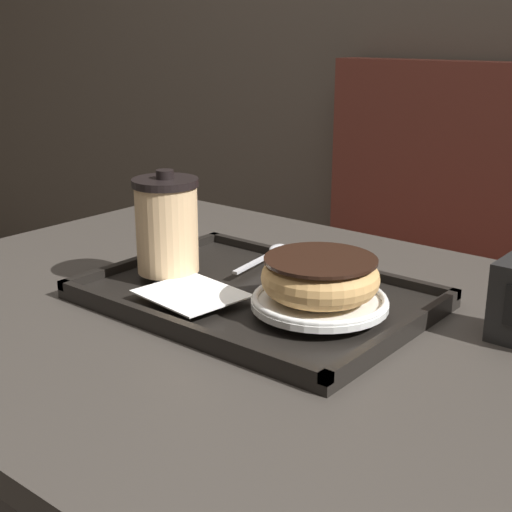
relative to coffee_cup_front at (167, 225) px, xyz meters
The scene contains 7 objects.
cafe_table 0.28m from the coffee_cup_front, ahead, with size 1.03×0.80×0.73m.
serving_tray 0.16m from the coffee_cup_front, 13.42° to the left, with size 0.43×0.31×0.02m.
napkin_paper 0.12m from the coffee_cup_front, 27.32° to the right, with size 0.13×0.12×0.00m.
coffee_cup_front is the anchor object (origin of this frame).
plate_with_chocolate_donut 0.24m from the coffee_cup_front, ahead, with size 0.17×0.17×0.01m.
donut_chocolate_glazed 0.24m from the coffee_cup_front, ahead, with size 0.14×0.14×0.05m.
spoon 0.17m from the coffee_cup_front, 65.55° to the left, with size 0.03×0.14×0.01m.
Camera 1 is at (0.56, -0.65, 1.07)m, focal length 50.00 mm.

